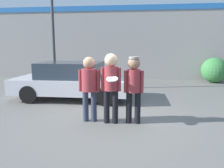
# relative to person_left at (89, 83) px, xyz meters

# --- Properties ---
(ground_plane) EXTENTS (56.00, 56.00, 0.00)m
(ground_plane) POSITION_rel_person_left_xyz_m (0.57, 0.26, -1.01)
(ground_plane) COLOR #66635E
(storefront_building) EXTENTS (24.00, 0.22, 4.29)m
(storefront_building) POSITION_rel_person_left_xyz_m (0.57, 7.80, 1.16)
(storefront_building) COLOR gray
(storefront_building) RESTS_ON ground
(person_left) EXTENTS (0.56, 0.39, 1.68)m
(person_left) POSITION_rel_person_left_xyz_m (0.00, 0.00, 0.00)
(person_left) COLOR #2D3347
(person_left) RESTS_ON ground
(person_middle_with_frisbee) EXTENTS (0.51, 0.56, 1.77)m
(person_middle_with_frisbee) POSITION_rel_person_left_xyz_m (0.57, -0.07, 0.05)
(person_middle_with_frisbee) COLOR black
(person_middle_with_frisbee) RESTS_ON ground
(person_right) EXTENTS (0.49, 0.32, 1.70)m
(person_right) POSITION_rel_person_left_xyz_m (1.13, -0.01, 0.00)
(person_right) COLOR black
(person_right) RESTS_ON ground
(parked_car_near) EXTENTS (4.30, 1.92, 1.37)m
(parked_car_near) POSITION_rel_person_left_xyz_m (-1.18, 2.39, -0.32)
(parked_car_near) COLOR silver
(parked_car_near) RESTS_ON ground
(street_lamp) EXTENTS (1.54, 0.35, 5.41)m
(street_lamp) POSITION_rel_person_left_xyz_m (-2.21, 4.01, 2.37)
(street_lamp) COLOR #38383D
(street_lamp) RESTS_ON ground
(shrub) EXTENTS (1.35, 1.35, 1.35)m
(shrub) POSITION_rel_person_left_xyz_m (5.31, 6.94, -0.34)
(shrub) COLOR #387A3D
(shrub) RESTS_ON ground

